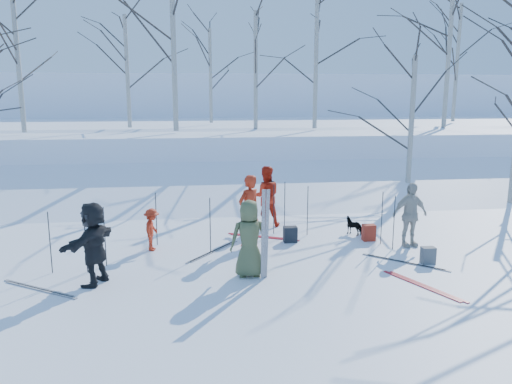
{
  "coord_description": "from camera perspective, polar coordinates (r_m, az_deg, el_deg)",
  "views": [
    {
      "loc": [
        -1.58,
        -10.73,
        3.77
      ],
      "look_at": [
        0.0,
        1.5,
        1.3
      ],
      "focal_mm": 35.0,
      "sensor_mm": 36.0,
      "label": 1
    }
  ],
  "objects": [
    {
      "name": "ski_pole_a",
      "position": [
        13.36,
        5.91,
        -2.14
      ],
      "size": [
        0.02,
        0.02,
        1.34
      ],
      "primitive_type": "cylinder",
      "color": "black",
      "rests_on": "ground"
    },
    {
      "name": "ski_pole_d",
      "position": [
        13.43,
        2.05,
        -2.02
      ],
      "size": [
        0.02,
        0.02,
        1.34
      ],
      "primitive_type": "cylinder",
      "color": "black",
      "rests_on": "ground"
    },
    {
      "name": "skier_redor_behind",
      "position": [
        14.18,
        1.11,
        -0.49
      ],
      "size": [
        0.87,
        0.69,
        1.73
      ],
      "primitive_type": "imported",
      "rotation": [
        0.0,
        0.0,
        3.1
      ],
      "color": "red",
      "rests_on": "ground"
    },
    {
      "name": "ski_pole_f",
      "position": [
        11.37,
        -22.48,
        -5.38
      ],
      "size": [
        0.02,
        0.02,
        1.34
      ],
      "primitive_type": "cylinder",
      "color": "black",
      "rests_on": "ground"
    },
    {
      "name": "upright_ski_right",
      "position": [
        10.1,
        1.23,
        -4.89
      ],
      "size": [
        0.1,
        0.23,
        1.89
      ],
      "primitive_type": "cube",
      "rotation": [
        0.1,
        0.0,
        0.14
      ],
      "color": "silver",
      "rests_on": "ground"
    },
    {
      "name": "backpack_red",
      "position": [
        13.25,
        12.76,
        -4.54
      ],
      "size": [
        0.32,
        0.22,
        0.42
      ],
      "primitive_type": "cube",
      "color": "maroon",
      "rests_on": "ground"
    },
    {
      "name": "birch_edge_e",
      "position": [
        18.51,
        17.31,
        6.93
      ],
      "size": [
        4.12,
        4.12,
        5.03
      ],
      "primitive_type": null,
      "color": "silver",
      "rests_on": "ground"
    },
    {
      "name": "birch_plateau_a",
      "position": [
        22.21,
        -0.04,
        13.69
      ],
      "size": [
        4.08,
        4.08,
        4.97
      ],
      "primitive_type": null,
      "color": "silver",
      "rests_on": "snow_plateau"
    },
    {
      "name": "birch_plateau_h",
      "position": [
        22.46,
        6.86,
        14.23
      ],
      "size": [
        4.43,
        4.43,
        5.47
      ],
      "primitive_type": null,
      "color": "silver",
      "rests_on": "snow_plateau"
    },
    {
      "name": "backpack_grey",
      "position": [
        11.87,
        19.06,
        -6.86
      ],
      "size": [
        0.3,
        0.2,
        0.38
      ],
      "primitive_type": "cube",
      "color": "#4F5356",
      "rests_on": "ground"
    },
    {
      "name": "backpack_dark",
      "position": [
        12.83,
        3.94,
        -4.86
      ],
      "size": [
        0.34,
        0.24,
        0.4
      ],
      "primitive_type": "cube",
      "color": "black",
      "rests_on": "ground"
    },
    {
      "name": "upright_ski_left",
      "position": [
        10.06,
        0.81,
        -4.95
      ],
      "size": [
        0.08,
        0.16,
        1.9
      ],
      "primitive_type": "cube",
      "rotation": [
        0.07,
        0.0,
        0.04
      ],
      "color": "silver",
      "rests_on": "ground"
    },
    {
      "name": "far_hill",
      "position": [
        48.78,
        -5.57,
        9.2
      ],
      "size": [
        90.0,
        30.0,
        6.0
      ],
      "primitive_type": "cube",
      "color": "white",
      "rests_on": "ground"
    },
    {
      "name": "skier_olive_center",
      "position": [
        10.32,
        -0.78,
        -5.34
      ],
      "size": [
        0.81,
        0.54,
        1.62
      ],
      "primitive_type": "imported",
      "rotation": [
        0.0,
        0.0,
        3.17
      ],
      "color": "#475130",
      "rests_on": "ground"
    },
    {
      "name": "birch_plateau_f",
      "position": [
        26.52,
        -5.22,
        13.03
      ],
      "size": [
        3.93,
        3.93,
        4.76
      ],
      "primitive_type": null,
      "color": "silver",
      "rests_on": "snow_plateau"
    },
    {
      "name": "snow_ramp",
      "position": [
        18.16,
        -2.22,
        -0.18
      ],
      "size": [
        70.0,
        9.49,
        4.12
      ],
      "primitive_type": "cube",
      "rotation": [
        0.3,
        0.0,
        0.0
      ],
      "color": "white",
      "rests_on": "ground"
    },
    {
      "name": "ski_pole_i",
      "position": [
        11.16,
        -18.9,
        -5.43
      ],
      "size": [
        0.02,
        0.02,
        1.34
      ],
      "primitive_type": "cylinder",
      "color": "black",
      "rests_on": "ground"
    },
    {
      "name": "ski_pole_h",
      "position": [
        12.54,
        15.49,
        -3.41
      ],
      "size": [
        0.02,
        0.02,
        1.34
      ],
      "primitive_type": "cylinder",
      "color": "black",
      "rests_on": "ground"
    },
    {
      "name": "ground",
      "position": [
        11.48,
        0.97,
        -7.85
      ],
      "size": [
        120.0,
        120.0,
        0.0
      ],
      "primitive_type": "plane",
      "color": "white",
      "rests_on": "ground"
    },
    {
      "name": "ski_pair_a",
      "position": [
        12.12,
        -4.93,
        -6.78
      ],
      "size": [
        2.04,
        2.09,
        0.02
      ],
      "primitive_type": null,
      "rotation": [
        0.0,
        0.0,
        -0.66
      ],
      "color": "silver",
      "rests_on": "ground"
    },
    {
      "name": "ski_pole_g",
      "position": [
        12.67,
        -11.33,
        -3.05
      ],
      "size": [
        0.02,
        0.02,
        1.34
      ],
      "primitive_type": "cylinder",
      "color": "black",
      "rests_on": "ground"
    },
    {
      "name": "ski_pole_b",
      "position": [
        12.91,
        14.18,
        -2.92
      ],
      "size": [
        0.02,
        0.02,
        1.34
      ],
      "primitive_type": "cylinder",
      "color": "black",
      "rests_on": "ground"
    },
    {
      "name": "birch_plateau_e",
      "position": [
        21.16,
        -9.44,
        17.27
      ],
      "size": [
        5.94,
        5.94,
        7.63
      ],
      "primitive_type": null,
      "color": "silver",
      "rests_on": "snow_plateau"
    },
    {
      "name": "dog",
      "position": [
        13.73,
        11.18,
        -3.8
      ],
      "size": [
        0.56,
        0.59,
        0.47
      ],
      "primitive_type": "imported",
      "rotation": [
        0.0,
        0.0,
        3.86
      ],
      "color": "black",
      "rests_on": "ground"
    },
    {
      "name": "skier_red_seated",
      "position": [
        12.32,
        -11.8,
        -4.22
      ],
      "size": [
        0.49,
        0.72,
        1.03
      ],
      "primitive_type": "imported",
      "rotation": [
        0.0,
        0.0,
        1.4
      ],
      "color": "#AC2410",
      "rests_on": "ground"
    },
    {
      "name": "skier_cream_east",
      "position": [
        12.89,
        17.17,
        -2.5
      ],
      "size": [
        0.99,
        0.53,
        1.6
      ],
      "primitive_type": "imported",
      "rotation": [
        0.0,
        0.0,
        0.16
      ],
      "color": "beige",
      "rests_on": "ground"
    },
    {
      "name": "ski_pair_c",
      "position": [
        13.26,
        0.83,
        -5.15
      ],
      "size": [
        1.66,
        2.05,
        0.02
      ],
      "primitive_type": null,
      "rotation": [
        0.0,
        0.0,
        1.13
      ],
      "color": "#AA1820",
      "rests_on": "ground"
    },
    {
      "name": "birch_plateau_g",
      "position": [
        24.9,
        21.19,
        14.79
      ],
      "size": [
        5.35,
        5.35,
        6.79
      ],
      "primitive_type": null,
      "color": "silver",
      "rests_on": "snow_plateau"
    },
    {
      "name": "birch_plateau_c",
      "position": [
        29.79,
        21.99,
        13.46
      ],
      "size": [
        4.93,
        4.93,
        6.19
      ],
      "primitive_type": null,
      "color": "silver",
      "rests_on": "snow_plateau"
    },
    {
      "name": "ski_pole_j",
      "position": [
        11.43,
        -16.89,
        -4.91
      ],
      "size": [
        0.02,
        0.02,
        1.34
      ],
      "primitive_type": "cylinder",
      "color": "black",
      "rests_on": "ground"
    },
    {
      "name": "birch_plateau_i",
      "position": [
        22.09,
        -25.57,
        13.56
      ],
      "size": [
        4.58,
        4.58,
        5.69
      ],
      "primitive_type": null,
      "color": "silver",
      "rests_on": "snow_plateau"
    },
    {
      "name": "skier_red_north",
      "position": [
        12.34,
        -0.81,
        -2.14
      ],
      "size": [
        0.78,
        0.73,
        1.79
      ],
      "primitive_type": "imported",
      "rotation": [
        0.0,
        0.0,
        3.79
      ],
      "color": "#AC2410",
      "rests_on": "ground"
    },
    {
      "name": "skier_grey_west",
      "position": [
        10.4,
        -18.08,
        -5.61
      ],
      "size": [
        1.1,
        1.62,
        1.68
      ],
      "primitive_type": "imported",
      "rotation": [
        0.0,
        0.0,
        4.29
      ],
      "color": "black",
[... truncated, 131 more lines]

